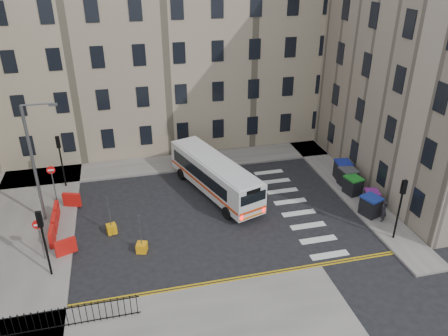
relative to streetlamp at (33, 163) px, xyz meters
name	(u,v)px	position (x,y,z in m)	size (l,w,h in m)	color
ground	(239,211)	(13.00, -2.00, -4.34)	(120.00, 120.00, 0.00)	black
pavement_north	(143,166)	(7.00, 6.60, -4.26)	(36.00, 3.20, 0.15)	slate
pavement_east	(331,171)	(22.00, 2.00, -4.26)	(2.40, 26.00, 0.15)	slate
pavement_west	(28,230)	(-1.00, -1.00, -4.26)	(6.00, 22.00, 0.15)	slate
terrace_north	(117,48)	(6.00, 13.50, 4.28)	(38.30, 10.80, 17.20)	tan
traffic_light_east	(401,200)	(21.60, -7.50, -1.47)	(0.28, 0.22, 4.10)	black
traffic_light_nw	(60,154)	(1.00, 4.50, -1.47)	(0.28, 0.22, 4.10)	black
traffic_light_sw	(43,234)	(1.00, -6.00, -1.47)	(0.28, 0.22, 4.10)	black
streetlamp	(33,163)	(0.00, 0.00, 0.00)	(0.50, 0.22, 8.14)	#595B5E
no_entry_north	(52,176)	(0.50, 2.50, -2.26)	(0.60, 0.08, 3.00)	#595B5E
no_entry_south	(39,232)	(0.50, -4.50, -2.26)	(0.60, 0.08, 3.00)	#595B5E
roadworks_barriers	(60,222)	(1.16, -1.50, -3.69)	(1.66, 6.26, 1.00)	red
iron_railings	(57,319)	(1.75, -10.20, -3.59)	(7.80, 0.04, 1.20)	black
bus	(214,175)	(11.94, 0.97, -2.79)	(5.20, 10.02, 2.68)	silver
wheelie_bin_a	(371,206)	(21.53, -4.74, -3.49)	(1.43, 1.54, 1.38)	black
wheelie_bin_b	(371,198)	(22.22, -3.69, -3.60)	(1.13, 1.23, 1.16)	black
wheelie_bin_c	(353,185)	(21.80, -1.81, -3.51)	(1.27, 1.39, 1.33)	black
wheelie_bin_d	(348,177)	(22.01, -0.60, -3.47)	(1.18, 1.34, 1.42)	black
wheelie_bin_e	(343,170)	(22.18, 0.55, -3.45)	(1.32, 1.47, 1.46)	black
pedestrian	(384,211)	(21.96, -5.64, -3.42)	(0.56, 0.37, 1.53)	black
bollard_yellow	(112,229)	(4.34, -2.51, -4.04)	(0.60, 0.60, 0.60)	orange
bollard_chevron	(142,247)	(6.09, -4.96, -4.04)	(0.60, 0.60, 0.60)	orange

